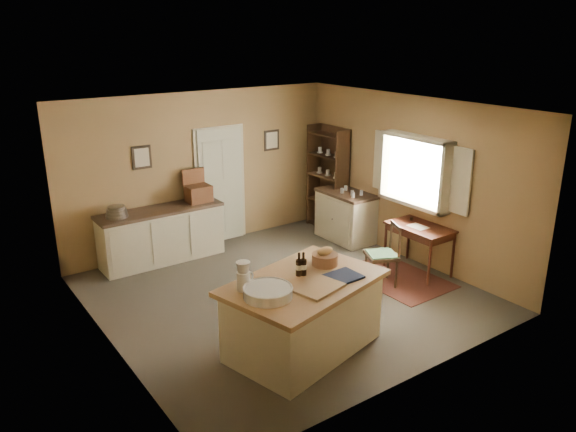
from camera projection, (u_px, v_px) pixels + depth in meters
name	position (u px, v px, depth m)	size (l,w,h in m)	color
ground	(284.00, 294.00, 8.18)	(5.00, 5.00, 0.00)	#514A3E
wall_back	(201.00, 170.00, 9.68)	(5.00, 0.10, 2.70)	olive
wall_front	(421.00, 266.00, 5.81)	(5.00, 0.10, 2.70)	olive
wall_left	(104.00, 245.00, 6.38)	(0.10, 5.00, 2.70)	olive
wall_right	(410.00, 179.00, 9.11)	(0.10, 5.00, 2.70)	olive
ceiling	(284.00, 108.00, 7.32)	(5.00, 5.00, 0.00)	silver
door	(221.00, 184.00, 9.95)	(0.97, 0.06, 2.11)	#BBBBA0
framed_prints	(211.00, 148.00, 9.66)	(2.82, 0.02, 0.38)	black
window	(417.00, 171.00, 8.85)	(0.25, 1.99, 1.12)	beige
work_island	(303.00, 313.00, 6.65)	(2.09, 1.62, 1.20)	beige
sideboard	(162.00, 233.00, 9.23)	(2.05, 0.58, 1.18)	beige
rug	(397.00, 278.00, 8.71)	(1.10, 1.60, 0.01)	#522719
writing_desk	(420.00, 232.00, 8.74)	(0.61, 1.00, 0.82)	black
desk_chair	(382.00, 256.00, 8.36)	(0.44, 0.44, 0.94)	black
right_cabinet	(346.00, 216.00, 10.17)	(0.62, 1.11, 0.99)	beige
shelving_unit	(329.00, 179.00, 10.61)	(0.33, 0.88, 1.96)	black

